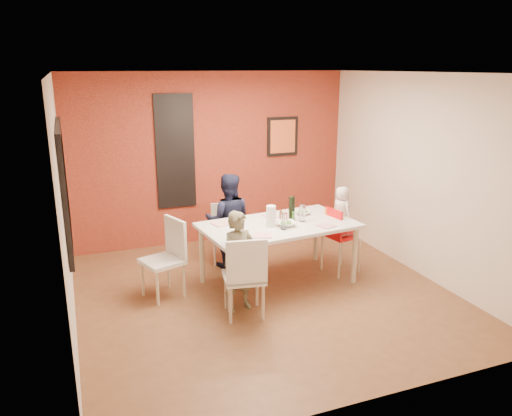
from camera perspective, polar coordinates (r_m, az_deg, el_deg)
name	(u,v)px	position (r m, az deg, el deg)	size (l,w,h in m)	color
ground	(264,294)	(6.39, 0.97, -9.79)	(4.50, 4.50, 0.00)	brown
ceiling	(266,73)	(5.76, 1.10, 15.20)	(4.50, 4.50, 0.02)	white
wall_back	(212,159)	(8.02, -5.01, 5.65)	(4.50, 0.02, 2.70)	beige
wall_front	(372,255)	(4.03, 13.12, -5.22)	(4.50, 0.02, 2.70)	beige
wall_left	(63,209)	(5.53, -21.15, -0.10)	(0.02, 4.50, 2.70)	beige
wall_right	(420,176)	(7.07, 18.25, 3.51)	(0.02, 4.50, 2.70)	beige
brick_accent_wall	(213,159)	(8.00, -4.97, 5.63)	(4.50, 0.02, 2.70)	maroon
picture_window_frame	(64,186)	(5.67, -21.07, 2.39)	(0.05, 1.70, 1.30)	black
picture_window_pane	(66,186)	(5.67, -20.92, 2.41)	(0.02, 1.55, 1.15)	black
glassblock_strip	(175,152)	(7.82, -9.22, 6.36)	(0.55, 0.03, 1.70)	#B4BCC4
glassblock_surround	(175,152)	(7.81, -9.21, 6.35)	(0.60, 0.03, 1.76)	black
art_print_frame	(282,136)	(8.34, 3.05, 8.17)	(0.54, 0.03, 0.64)	black
art_print_canvas	(283,137)	(8.32, 3.09, 8.16)	(0.44, 0.01, 0.54)	orange
dining_table	(279,229)	(6.45, 2.59, -2.43)	(2.06, 1.28, 0.82)	silver
chair_near	(245,274)	(5.60, -1.25, -7.50)	(0.53, 0.53, 0.98)	silver
chair_far	(225,229)	(7.30, -3.57, -2.47)	(0.48, 0.48, 0.84)	silver
chair_left	(168,253)	(6.27, -10.03, -5.13)	(0.58, 0.58, 0.98)	silver
high_chair	(339,234)	(6.92, 9.48, -2.96)	(0.46, 0.46, 0.93)	red
child_near	(239,261)	(5.80, -1.93, -6.10)	(0.44, 0.29, 1.20)	#615D45
child_far	(228,221)	(7.02, -3.18, -1.47)	(0.66, 0.51, 1.35)	black
toddler	(341,211)	(6.84, 9.73, -0.32)	(0.33, 0.21, 0.67)	beige
plate_near_left	(263,235)	(5.98, 0.77, -3.12)	(0.22, 0.22, 0.01)	white
plate_far_mid	(270,216)	(6.74, 1.65, -0.91)	(0.19, 0.19, 0.01)	white
plate_near_right	(326,226)	(6.40, 8.02, -2.00)	(0.20, 0.20, 0.01)	silver
plate_far_left	(222,224)	(6.43, -3.93, -1.78)	(0.23, 0.23, 0.01)	white
salad_bowl_a	(286,224)	(6.34, 3.45, -1.81)	(0.24, 0.24, 0.06)	white
salad_bowl_b	(303,213)	(6.85, 5.37, -0.52)	(0.20, 0.20, 0.05)	silver
wine_bottle	(292,208)	(6.58, 4.11, 0.00)	(0.08, 0.08, 0.31)	black
wine_glass_a	(284,221)	(6.18, 3.17, -1.55)	(0.07, 0.07, 0.21)	silver
wine_glass_b	(303,213)	(6.52, 5.34, -0.58)	(0.08, 0.08, 0.22)	silver
paper_towel_roll	(271,216)	(6.28, 1.73, -0.94)	(0.12, 0.12, 0.27)	silver
condiment_red	(286,218)	(6.44, 3.46, -1.13)	(0.04, 0.04, 0.14)	red
condiment_green	(293,216)	(6.53, 4.28, -0.97)	(0.03, 0.03, 0.13)	#2D6B23
condiment_brown	(281,216)	(6.49, 2.85, -0.92)	(0.04, 0.04, 0.15)	brown
sippy_cup	(327,211)	(6.87, 8.08, -0.36)	(0.06, 0.06, 0.10)	#CF5E17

